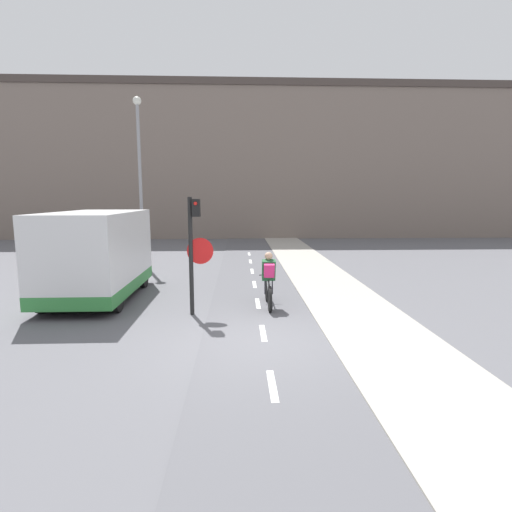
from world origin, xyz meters
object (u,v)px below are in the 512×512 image
object	(u,v)px
cyclist_near	(269,281)
van	(97,256)
street_lamp_far	(140,165)
traffic_light_pole	(194,243)

from	to	relation	value
cyclist_near	van	size ratio (longest dim) A/B	0.40
street_lamp_far	cyclist_near	size ratio (longest dim) A/B	4.02
cyclist_near	van	xyz separation A→B (m)	(-5.01, 1.17, 0.55)
street_lamp_far	van	world-z (taller)	street_lamp_far
traffic_light_pole	street_lamp_far	size ratio (longest dim) A/B	0.41
traffic_light_pole	street_lamp_far	world-z (taller)	street_lamp_far
traffic_light_pole	cyclist_near	xyz separation A→B (m)	(1.94, 0.62, -1.15)
street_lamp_far	van	distance (m)	6.98
van	cyclist_near	bearing A→B (deg)	-13.12
traffic_light_pole	street_lamp_far	xyz separation A→B (m)	(-3.21, 8.01, 2.54)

